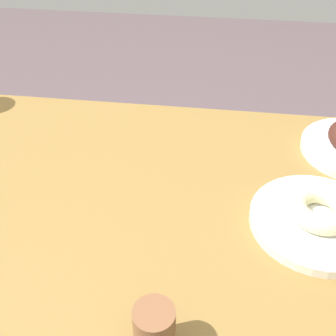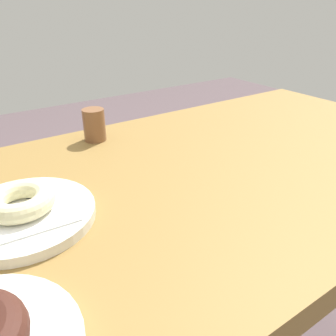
# 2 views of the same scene
# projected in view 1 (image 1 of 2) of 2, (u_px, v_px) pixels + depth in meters

# --- Properties ---
(table) EXTENTS (1.20, 0.64, 0.71)m
(table) POSITION_uv_depth(u_px,v_px,m) (102.00, 237.00, 0.77)
(table) COLOR olive
(table) RESTS_ON ground_plane
(plate_sugar_ring) EXTENTS (0.21, 0.21, 0.02)m
(plate_sugar_ring) POSITION_uv_depth(u_px,v_px,m) (317.00, 221.00, 0.66)
(plate_sugar_ring) COLOR silver
(plate_sugar_ring) RESTS_ON table
(napkin_sugar_ring) EXTENTS (0.14, 0.14, 0.00)m
(napkin_sugar_ring) POSITION_uv_depth(u_px,v_px,m) (319.00, 217.00, 0.66)
(napkin_sugar_ring) COLOR white
(napkin_sugar_ring) RESTS_ON plate_sugar_ring
(donut_sugar_ring) EXTENTS (0.10, 0.10, 0.03)m
(donut_sugar_ring) POSITION_uv_depth(u_px,v_px,m) (321.00, 209.00, 0.65)
(donut_sugar_ring) COLOR beige
(donut_sugar_ring) RESTS_ON napkin_sugar_ring
(sugar_jar) EXTENTS (0.05, 0.05, 0.07)m
(sugar_jar) POSITION_uv_depth(u_px,v_px,m) (154.00, 331.00, 0.49)
(sugar_jar) COLOR brown
(sugar_jar) RESTS_ON table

